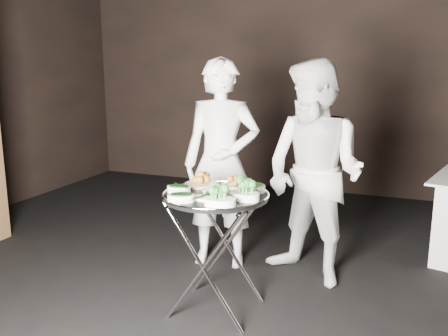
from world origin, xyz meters
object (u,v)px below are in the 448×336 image
(tray_stand, at_px, (216,247))
(waiter_left, at_px, (221,164))
(waiter_right, at_px, (314,174))
(serving_tray, at_px, (215,195))

(tray_stand, height_order, waiter_left, waiter_left)
(waiter_left, xyz_separation_m, waiter_right, (0.76, -0.05, -0.01))
(waiter_left, height_order, waiter_right, waiter_left)
(waiter_left, bearing_deg, waiter_right, -15.74)
(serving_tray, bearing_deg, waiter_right, 55.09)
(tray_stand, relative_size, waiter_left, 0.47)
(tray_stand, relative_size, waiter_right, 0.48)
(serving_tray, distance_m, waiter_left, 0.81)
(serving_tray, relative_size, waiter_right, 0.41)
(tray_stand, distance_m, waiter_right, 0.95)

